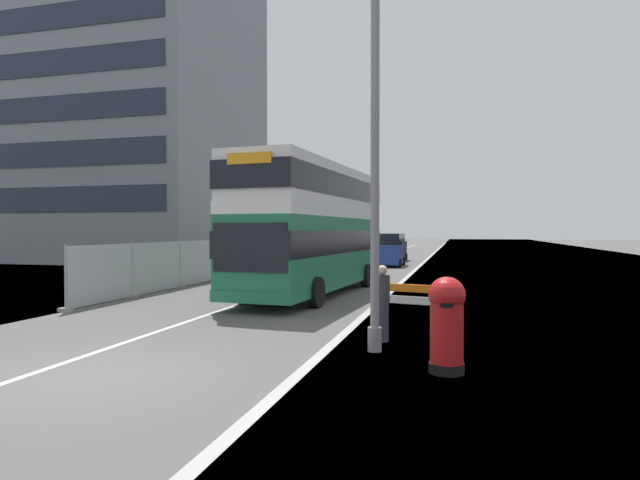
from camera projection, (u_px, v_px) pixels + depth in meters
name	position (u px, v px, depth m)	size (l,w,h in m)	color
ground	(129.00, 379.00, 9.05)	(140.00, 280.00, 0.10)	#565451
double_decker_bus	(315.00, 227.00, 20.63)	(3.49, 11.43, 4.94)	#1E6B47
lamppost_foreground	(375.00, 137.00, 10.80)	(0.29, 0.70, 9.31)	gray
red_pillar_postbox	(447.00, 320.00, 9.24)	(0.64, 0.64, 1.69)	black
roadworks_barrier	(407.00, 299.00, 14.07)	(1.95, 0.82, 1.06)	orange
construction_site_fence	(180.00, 265.00, 22.68)	(0.44, 13.80, 2.06)	#A8AAAD
car_oncoming_near	(388.00, 251.00, 36.46)	(2.10, 3.90, 2.26)	navy
car_receding_mid	(393.00, 248.00, 42.55)	(2.08, 4.13, 2.21)	black
bare_tree_far_verge_near	(290.00, 233.00, 52.66)	(2.49, 2.70, 4.22)	#4C3D2D
bare_tree_far_verge_mid	(269.00, 235.00, 47.67)	(2.55, 2.36, 4.41)	#4C3D2D
bare_tree_far_verge_far	(312.00, 230.00, 67.71)	(2.93, 2.85, 5.67)	#4C3D2D
pedestrian_at_kerb	(382.00, 303.00, 11.84)	(0.34, 0.34, 1.72)	#2D3342
backdrop_office_block	(74.00, 113.00, 46.68)	(29.98, 16.78, 25.71)	gray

